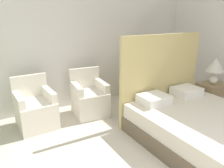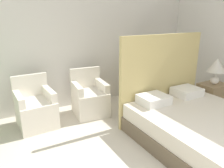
{
  "view_description": "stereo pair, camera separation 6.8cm",
  "coord_description": "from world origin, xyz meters",
  "px_view_note": "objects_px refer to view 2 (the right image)",
  "views": [
    {
      "loc": [
        -1.35,
        -0.6,
        1.84
      ],
      "look_at": [
        0.51,
        2.57,
        0.67
      ],
      "focal_mm": 35.0,
      "sensor_mm": 36.0,
      "label": 1
    },
    {
      "loc": [
        -1.29,
        -0.63,
        1.84
      ],
      "look_at": [
        0.51,
        2.57,
        0.67
      ],
      "focal_mm": 35.0,
      "sensor_mm": 36.0,
      "label": 2
    }
  ],
  "objects_px": {
    "bed": "(199,124)",
    "nightstand": "(212,97)",
    "armchair_near_window_right": "(90,99)",
    "armchair_near_window_left": "(36,110)",
    "table_lamp": "(217,67)"
  },
  "relations": [
    {
      "from": "bed",
      "to": "table_lamp",
      "type": "height_order",
      "value": "bed"
    },
    {
      "from": "nightstand",
      "to": "armchair_near_window_right",
      "type": "bearing_deg",
      "value": 154.76
    },
    {
      "from": "armchair_near_window_left",
      "to": "table_lamp",
      "type": "relative_size",
      "value": 1.68
    },
    {
      "from": "nightstand",
      "to": "table_lamp",
      "type": "height_order",
      "value": "table_lamp"
    },
    {
      "from": "bed",
      "to": "armchair_near_window_left",
      "type": "relative_size",
      "value": 2.34
    },
    {
      "from": "bed",
      "to": "armchair_near_window_right",
      "type": "relative_size",
      "value": 2.34
    },
    {
      "from": "armchair_near_window_left",
      "to": "nightstand",
      "type": "relative_size",
      "value": 1.56
    },
    {
      "from": "armchair_near_window_left",
      "to": "table_lamp",
      "type": "distance_m",
      "value": 3.41
    },
    {
      "from": "bed",
      "to": "armchair_near_window_right",
      "type": "height_order",
      "value": "bed"
    },
    {
      "from": "armchair_near_window_right",
      "to": "nightstand",
      "type": "xyz_separation_m",
      "value": [
        2.19,
        -1.03,
        -0.01
      ]
    },
    {
      "from": "bed",
      "to": "armchair_near_window_left",
      "type": "distance_m",
      "value": 2.65
    },
    {
      "from": "armchair_near_window_left",
      "to": "armchair_near_window_right",
      "type": "bearing_deg",
      "value": -2.62
    },
    {
      "from": "bed",
      "to": "nightstand",
      "type": "distance_m",
      "value": 1.36
    },
    {
      "from": "table_lamp",
      "to": "armchair_near_window_right",
      "type": "bearing_deg",
      "value": 154.25
    },
    {
      "from": "bed",
      "to": "table_lamp",
      "type": "bearing_deg",
      "value": 29.48
    }
  ]
}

